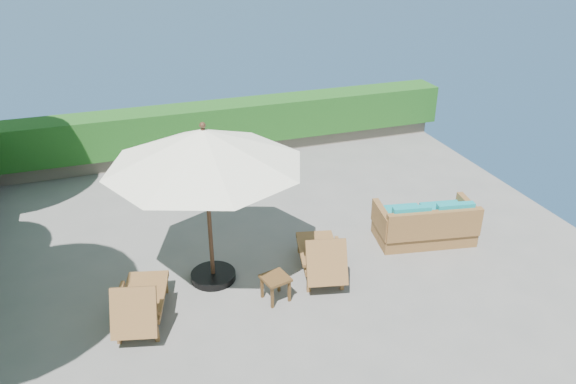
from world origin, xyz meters
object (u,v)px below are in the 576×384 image
object	(u,v)px
lounge_left	(140,302)
side_table	(275,281)
lounge_right	(321,256)
wicker_loveseat	(426,225)
patio_umbrella	(204,149)

from	to	relation	value
lounge_left	side_table	world-z (taller)	lounge_left
lounge_right	wicker_loveseat	size ratio (longest dim) A/B	0.88
wicker_loveseat	lounge_right	bearing A→B (deg)	-159.93
lounge_right	side_table	distance (m)	1.05
side_table	wicker_loveseat	size ratio (longest dim) A/B	0.25
wicker_loveseat	patio_umbrella	bearing A→B (deg)	-171.11
patio_umbrella	wicker_loveseat	xyz separation A→B (m)	(4.13, -0.06, -2.07)
lounge_right	wicker_loveseat	bearing A→B (deg)	22.97
patio_umbrella	wicker_loveseat	bearing A→B (deg)	-0.79
lounge_right	side_table	world-z (taller)	lounge_right
lounge_right	side_table	size ratio (longest dim) A/B	3.50
lounge_left	lounge_right	xyz separation A→B (m)	(3.09, 0.30, 0.01)
patio_umbrella	lounge_right	bearing A→B (deg)	-14.85
patio_umbrella	wicker_loveseat	size ratio (longest dim) A/B	1.69
patio_umbrella	side_table	bearing A→B (deg)	-46.38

